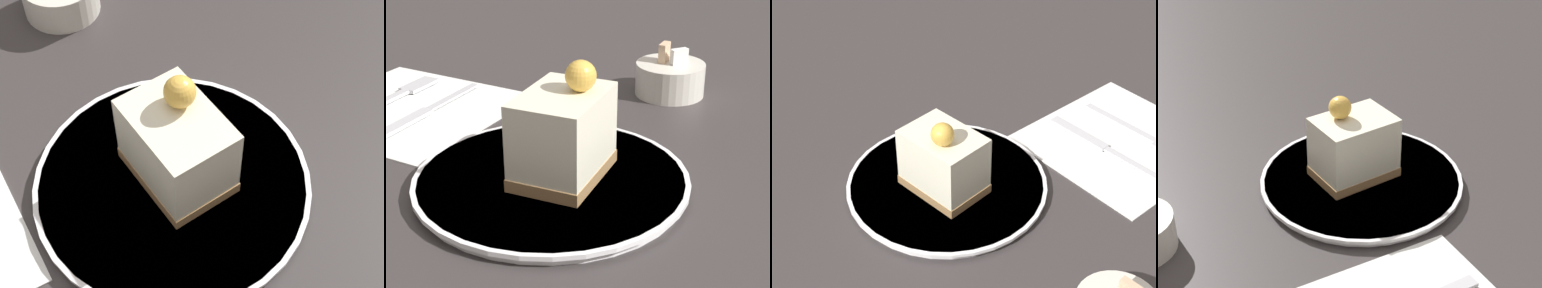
{
  "view_description": "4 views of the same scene",
  "coord_description": "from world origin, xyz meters",
  "views": [
    {
      "loc": [
        -0.05,
        -0.26,
        0.47
      ],
      "look_at": [
        0.03,
        0.02,
        0.06
      ],
      "focal_mm": 60.0,
      "sensor_mm": 36.0,
      "label": 1
    },
    {
      "loc": [
        0.35,
        -0.32,
        0.27
      ],
      "look_at": [
        0.03,
        0.04,
        0.04
      ],
      "focal_mm": 60.0,
      "sensor_mm": 36.0,
      "label": 2
    },
    {
      "loc": [
        0.25,
        0.55,
        0.5
      ],
      "look_at": [
        -0.01,
        0.03,
        0.07
      ],
      "focal_mm": 60.0,
      "sensor_mm": 36.0,
      "label": 3
    },
    {
      "loc": [
        -0.59,
        0.19,
        0.43
      ],
      "look_at": [
        0.01,
        0.04,
        0.05
      ],
      "focal_mm": 60.0,
      "sensor_mm": 36.0,
      "label": 4
    }
  ],
  "objects": [
    {
      "name": "cake_slice",
      "position": [
        0.02,
        0.03,
        0.05
      ],
      "size": [
        0.09,
        0.11,
        0.1
      ],
      "rotation": [
        0.0,
        0.0,
        0.34
      ],
      "color": "#9E7547",
      "rests_on": "plate"
    },
    {
      "name": "plate",
      "position": [
        0.01,
        0.02,
        0.01
      ],
      "size": [
        0.24,
        0.24,
        0.01
      ],
      "color": "white",
      "rests_on": "ground_plane"
    },
    {
      "name": "ground_plane",
      "position": [
        0.0,
        0.0,
        0.0
      ],
      "size": [
        4.0,
        4.0,
        0.0
      ],
      "primitive_type": "plane",
      "color": "#383333"
    }
  ]
}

